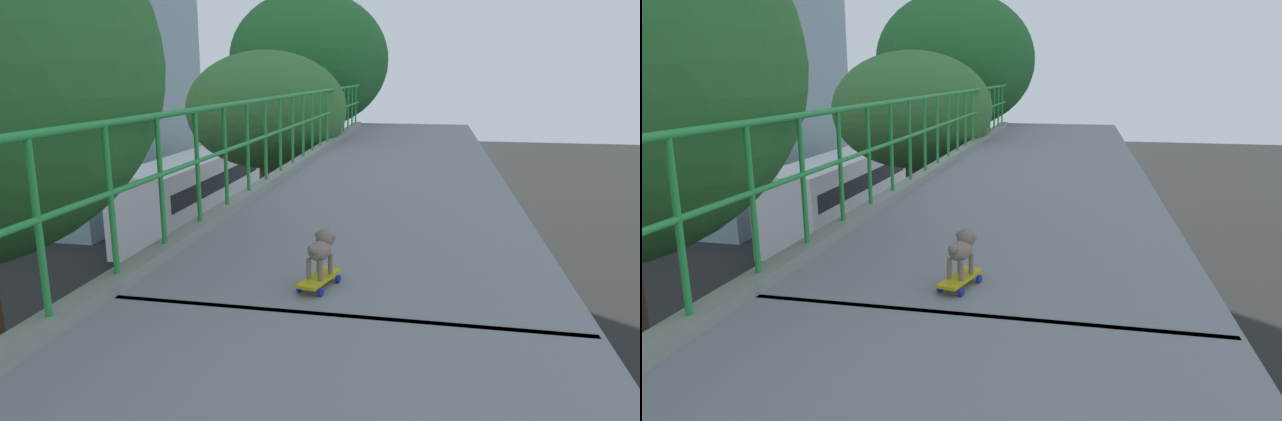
% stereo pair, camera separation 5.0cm
% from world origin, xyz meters
% --- Properties ---
extents(car_silver_fifth, '(1.80, 4.26, 1.48)m').
position_xyz_m(car_silver_fifth, '(-4.48, 10.44, 0.69)').
color(car_silver_fifth, '#ABB3BA').
rests_on(car_silver_fifth, ground).
extents(city_bus, '(2.62, 10.80, 3.42)m').
position_xyz_m(city_bus, '(-8.24, 21.31, 1.93)').
color(city_bus, white).
rests_on(city_bus, ground).
extents(roadside_tree_far, '(3.86, 3.86, 7.51)m').
position_xyz_m(roadside_tree_far, '(-1.96, 11.56, 6.04)').
color(roadside_tree_far, brown).
rests_on(roadside_tree_far, ground).
extents(roadside_tree_farthest, '(5.29, 5.29, 9.62)m').
position_xyz_m(roadside_tree_farthest, '(-2.17, 17.30, 7.33)').
color(roadside_tree_farthest, brown).
rests_on(roadside_tree_farthest, ground).
extents(toy_skateboard, '(0.28, 0.48, 0.08)m').
position_xyz_m(toy_skateboard, '(1.22, 2.17, 5.49)').
color(toy_skateboard, gold).
rests_on(toy_skateboard, overpass_deck).
extents(small_dog, '(0.21, 0.34, 0.34)m').
position_xyz_m(small_dog, '(1.22, 2.22, 5.72)').
color(small_dog, gray).
rests_on(small_dog, toy_skateboard).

